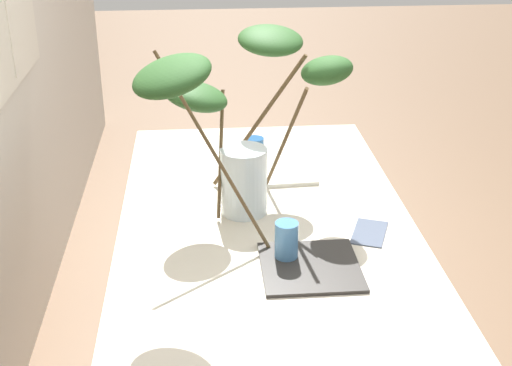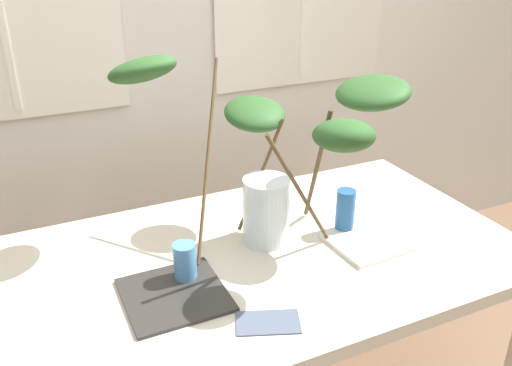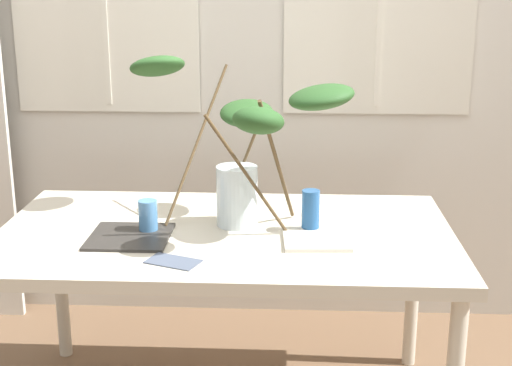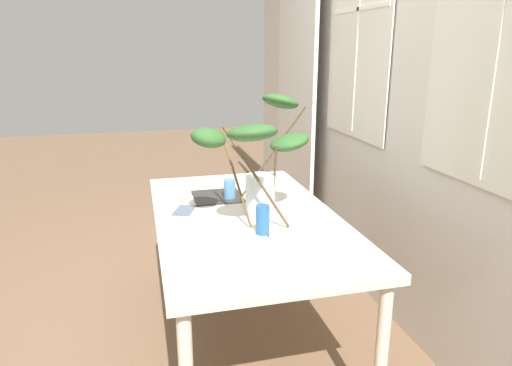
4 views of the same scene
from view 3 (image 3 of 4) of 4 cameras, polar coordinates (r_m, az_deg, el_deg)
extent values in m
cube|color=beige|center=(3.36, -1.09, 12.43)|extent=(5.75, 0.12, 2.76)
cube|color=beige|center=(2.57, -2.43, -4.18)|extent=(1.59, 0.91, 0.04)
cylinder|color=beige|center=(3.21, -15.01, -7.45)|extent=(0.05, 0.05, 0.68)
cylinder|color=beige|center=(3.10, 12.13, -8.07)|extent=(0.05, 0.05, 0.68)
cylinder|color=silver|center=(2.59, -1.49, -1.01)|extent=(0.15, 0.15, 0.21)
cylinder|color=silver|center=(2.61, -1.48, -2.45)|extent=(0.13, 0.13, 0.07)
cylinder|color=brown|center=(2.43, -0.71, 0.62)|extent=(0.28, 0.10, 0.43)
ellipsoid|color=#285123|center=(2.25, 0.18, 4.90)|extent=(0.21, 0.21, 0.13)
cylinder|color=brown|center=(2.65, -4.64, 3.11)|extent=(0.21, 0.32, 0.54)
ellipsoid|color=#285123|center=(2.73, -7.71, 9.02)|extent=(0.29, 0.29, 0.14)
cylinder|color=brown|center=(2.49, 1.67, 1.61)|extent=(0.13, 0.30, 0.48)
ellipsoid|color=#285123|center=(2.39, 5.13, 6.71)|extent=(0.29, 0.28, 0.12)
cylinder|color=brown|center=(2.63, -1.10, 1.25)|extent=(0.15, 0.04, 0.37)
ellipsoid|color=#285123|center=(2.66, -0.73, 5.49)|extent=(0.23, 0.24, 0.12)
cylinder|color=#4C84BC|center=(2.55, -8.42, -2.60)|extent=(0.07, 0.07, 0.12)
cylinder|color=#235693|center=(2.54, 4.28, -2.18)|extent=(0.06, 0.06, 0.15)
cube|color=#2D2B28|center=(2.52, -9.82, -4.14)|extent=(0.27, 0.27, 0.01)
cube|color=silver|center=(2.47, 4.73, -4.39)|extent=(0.23, 0.23, 0.01)
cube|color=#4C566B|center=(2.30, -6.49, -6.11)|extent=(0.19, 0.15, 0.00)
camera|label=1|loc=(3.39, -38.65, 15.43)|focal=49.21mm
camera|label=2|loc=(1.42, -35.42, 14.81)|focal=37.86mm
camera|label=4|loc=(2.72, 49.29, 9.57)|focal=32.40mm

